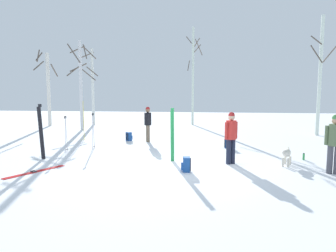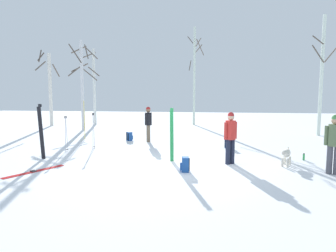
{
  "view_description": "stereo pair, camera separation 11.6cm",
  "coord_description": "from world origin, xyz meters",
  "views": [
    {
      "loc": [
        1.18,
        -8.98,
        2.25
      ],
      "look_at": [
        -0.51,
        2.64,
        1.0
      ],
      "focal_mm": 30.59,
      "sensor_mm": 36.0,
      "label": 1
    },
    {
      "loc": [
        1.29,
        -8.96,
        2.25
      ],
      "look_at": [
        -0.51,
        2.64,
        1.0
      ],
      "focal_mm": 30.59,
      "sensor_mm": 36.0,
      "label": 2
    }
  ],
  "objects": [
    {
      "name": "ground_plane",
      "position": [
        0.0,
        0.0,
        0.0
      ],
      "size": [
        60.0,
        60.0,
        0.0
      ],
      "primitive_type": "plane",
      "color": "white"
    },
    {
      "name": "person_0",
      "position": [
        -1.78,
        4.58,
        0.98
      ],
      "size": [
        0.34,
        0.49,
        1.72
      ],
      "color": "#72604C",
      "rests_on": "ground_plane"
    },
    {
      "name": "person_1",
      "position": [
        4.73,
        -0.3,
        0.98
      ],
      "size": [
        0.5,
        0.34,
        1.72
      ],
      "color": "#4C4C56",
      "rests_on": "ground_plane"
    },
    {
      "name": "person_2",
      "position": [
        1.89,
        0.53,
        0.98
      ],
      "size": [
        0.43,
        0.36,
        1.72
      ],
      "color": "#1E2338",
      "rests_on": "ground_plane"
    },
    {
      "name": "dog",
      "position": [
        3.65,
        0.49,
        0.39
      ],
      "size": [
        0.45,
        0.84,
        0.57
      ],
      "color": "beige",
      "rests_on": "ground_plane"
    },
    {
      "name": "ski_pair_planted_0",
      "position": [
        -0.07,
        0.62,
        0.91
      ],
      "size": [
        0.13,
        0.1,
        1.83
      ],
      "color": "green",
      "rests_on": "ground_plane"
    },
    {
      "name": "ski_pair_planted_1",
      "position": [
        -4.68,
        0.26,
        0.97
      ],
      "size": [
        0.17,
        0.16,
        1.96
      ],
      "color": "black",
      "rests_on": "ground_plane"
    },
    {
      "name": "ski_pair_planted_2",
      "position": [
        -5.13,
        4.69,
        0.99
      ],
      "size": [
        0.1,
        0.21,
        1.98
      ],
      "color": "yellow",
      "rests_on": "ground_plane"
    },
    {
      "name": "ski_pair_lying_0",
      "position": [
        -3.9,
        -1.37,
        0.01
      ],
      "size": [
        0.99,
        1.76,
        0.05
      ],
      "color": "red",
      "rests_on": "ground_plane"
    },
    {
      "name": "ski_poles_0",
      "position": [
        -3.72,
        2.51,
        0.81
      ],
      "size": [
        0.07,
        0.21,
        1.52
      ],
      "color": "#B2B2BC",
      "rests_on": "ground_plane"
    },
    {
      "name": "ski_poles_1",
      "position": [
        -4.54,
        1.73,
        0.77
      ],
      "size": [
        0.07,
        0.2,
        1.44
      ],
      "color": "#B2B2BC",
      "rests_on": "ground_plane"
    },
    {
      "name": "backpack_0",
      "position": [
        -2.8,
        4.77,
        0.21
      ],
      "size": [
        0.34,
        0.35,
        0.44
      ],
      "color": "#1E4C99",
      "rests_on": "ground_plane"
    },
    {
      "name": "backpack_1",
      "position": [
        0.52,
        -0.69,
        0.21
      ],
      "size": [
        0.31,
        0.28,
        0.44
      ],
      "color": "#1E4C99",
      "rests_on": "ground_plane"
    },
    {
      "name": "backpack_2",
      "position": [
        1.99,
        3.34,
        0.21
      ],
      "size": [
        0.34,
        0.32,
        0.44
      ],
      "color": "#1E4C99",
      "rests_on": "ground_plane"
    },
    {
      "name": "water_bottle_0",
      "position": [
        4.48,
        1.47,
        0.12
      ],
      "size": [
        0.07,
        0.07,
        0.24
      ],
      "color": "green",
      "rests_on": "ground_plane"
    },
    {
      "name": "birch_tree_0",
      "position": [
        -10.71,
        10.86,
        2.91
      ],
      "size": [
        1.43,
        1.51,
        5.66
      ],
      "color": "silver",
      "rests_on": "ground_plane"
    },
    {
      "name": "birch_tree_1",
      "position": [
        -7.8,
        12.17,
        3.17
      ],
      "size": [
        1.55,
        1.75,
        6.18
      ],
      "color": "silver",
      "rests_on": "ground_plane"
    },
    {
      "name": "birch_tree_2",
      "position": [
        -7.13,
        8.71,
        3.05
      ],
      "size": [
        1.18,
        1.54,
        5.77
      ],
      "color": "silver",
      "rests_on": "ground_plane"
    },
    {
      "name": "birch_tree_3",
      "position": [
        -0.12,
        13.26,
        3.87
      ],
      "size": [
        1.28,
        1.31,
        7.4
      ],
      "color": "silver",
      "rests_on": "ground_plane"
    },
    {
      "name": "birch_tree_4",
      "position": [
        7.26,
        8.22,
        3.41
      ],
      "size": [
        1.39,
        1.38,
        6.63
      ],
      "color": "silver",
      "rests_on": "ground_plane"
    }
  ]
}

